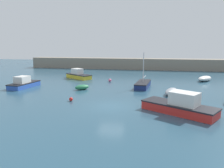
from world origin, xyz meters
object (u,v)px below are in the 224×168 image
at_px(rowboat_blue_near, 171,91).
at_px(open_tender_yellow, 205,79).
at_px(cabin_cruiser_white, 180,106).
at_px(motorboat_with_cabin, 78,75).
at_px(sailboat_twin_hulled, 143,84).
at_px(motorboat_grey_hull, 24,83).
at_px(dinghy_near_pier, 82,87).
at_px(mooring_buoy_red, 71,99).
at_px(mooring_buoy_pink, 110,80).

distance_m(rowboat_blue_near, open_tender_yellow, 12.64).
height_order(rowboat_blue_near, cabin_cruiser_white, cabin_cruiser_white).
bearing_deg(motorboat_with_cabin, cabin_cruiser_white, -13.66).
height_order(sailboat_twin_hulled, cabin_cruiser_white, sailboat_twin_hulled).
height_order(motorboat_grey_hull, sailboat_twin_hulled, sailboat_twin_hulled).
relative_size(rowboat_blue_near, dinghy_near_pier, 1.73).
xyz_separation_m(motorboat_with_cabin, mooring_buoy_red, (4.62, -15.20, -0.41)).
bearing_deg(rowboat_blue_near, open_tender_yellow, 167.92).
height_order(dinghy_near_pier, sailboat_twin_hulled, sailboat_twin_hulled).
relative_size(dinghy_near_pier, mooring_buoy_red, 5.26).
distance_m(cabin_cruiser_white, mooring_buoy_red, 11.14).
bearing_deg(dinghy_near_pier, rowboat_blue_near, 132.25).
distance_m(motorboat_grey_hull, sailboat_twin_hulled, 16.74).
bearing_deg(motorboat_with_cabin, mooring_buoy_red, -38.76).
relative_size(open_tender_yellow, mooring_buoy_pink, 7.45).
distance_m(motorboat_grey_hull, mooring_buoy_red, 10.96).
height_order(dinghy_near_pier, mooring_buoy_red, dinghy_near_pier).
bearing_deg(mooring_buoy_pink, open_tender_yellow, 13.94).
relative_size(motorboat_grey_hull, dinghy_near_pier, 2.38).
xyz_separation_m(rowboat_blue_near, sailboat_twin_hulled, (-3.59, 3.76, 0.06)).
distance_m(dinghy_near_pier, sailboat_twin_hulled, 8.54).
bearing_deg(dinghy_near_pier, mooring_buoy_red, 52.77).
xyz_separation_m(dinghy_near_pier, sailboat_twin_hulled, (7.92, 3.20, 0.08)).
relative_size(rowboat_blue_near, cabin_cruiser_white, 0.55).
bearing_deg(dinghy_near_pier, open_tender_yellow, 165.82).
bearing_deg(motorboat_with_cabin, mooring_buoy_pink, 12.70).
bearing_deg(dinghy_near_pier, motorboat_grey_hull, -43.61).
xyz_separation_m(sailboat_twin_hulled, open_tender_yellow, (9.71, 7.30, 0.00)).
xyz_separation_m(cabin_cruiser_white, mooring_buoy_pink, (-9.31, 14.80, -0.42)).
relative_size(motorboat_grey_hull, mooring_buoy_pink, 10.04).
distance_m(open_tender_yellow, mooring_buoy_pink, 15.65).
bearing_deg(motorboat_grey_hull, dinghy_near_pier, -81.82).
relative_size(cabin_cruiser_white, open_tender_yellow, 1.79).
bearing_deg(rowboat_blue_near, cabin_cruiser_white, 18.75).
xyz_separation_m(rowboat_blue_near, mooring_buoy_red, (-10.69, -5.44, -0.15)).
height_order(rowboat_blue_near, motorboat_with_cabin, motorboat_with_cabin).
height_order(dinghy_near_pier, mooring_buoy_pink, dinghy_near_pier).
bearing_deg(mooring_buoy_red, open_tender_yellow, 44.45).
relative_size(motorboat_grey_hull, sailboat_twin_hulled, 0.95).
relative_size(motorboat_with_cabin, cabin_cruiser_white, 0.81).
height_order(dinghy_near_pier, cabin_cruiser_white, cabin_cruiser_white).
distance_m(cabin_cruiser_white, open_tender_yellow, 19.48).
bearing_deg(mooring_buoy_red, motorboat_with_cabin, 106.91).
bearing_deg(rowboat_blue_near, sailboat_twin_hulled, -119.43).
bearing_deg(open_tender_yellow, motorboat_with_cabin, 129.43).
distance_m(rowboat_blue_near, mooring_buoy_pink, 11.63).
xyz_separation_m(motorboat_grey_hull, dinghy_near_pier, (8.48, 0.20, -0.26)).
bearing_deg(sailboat_twin_hulled, mooring_buoy_red, -32.02).
relative_size(motorboat_with_cabin, mooring_buoy_red, 13.47).
bearing_deg(motorboat_with_cabin, motorboat_grey_hull, -82.08).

